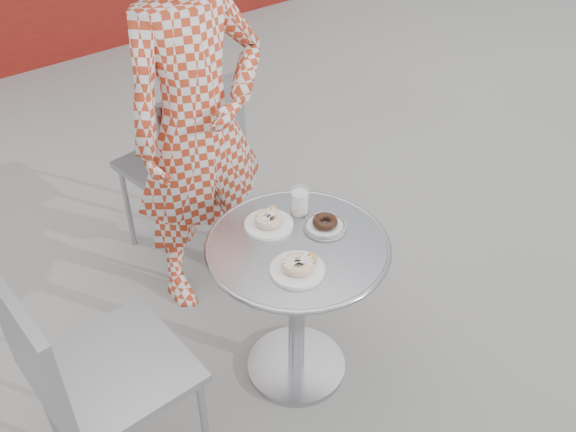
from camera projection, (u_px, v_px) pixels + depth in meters
ground at (288, 363)px, 2.79m from camera, size 60.00×60.00×0.00m
bistro_table at (297, 278)px, 2.45m from camera, size 0.69×0.69×0.70m
chair_far at (184, 199)px, 3.23m from camera, size 0.53×0.53×0.99m
chair_left at (119, 409)px, 2.25m from camera, size 0.49×0.48×0.99m
seated_person at (198, 125)px, 2.66m from camera, size 0.65×0.42×1.76m
plate_far at (269, 221)px, 2.42m from camera, size 0.19×0.19×0.05m
plate_near at (298, 267)px, 2.22m from camera, size 0.19×0.19×0.05m
plate_checker at (325, 224)px, 2.42m from camera, size 0.17×0.17×0.04m
milk_cup at (300, 202)px, 2.46m from camera, size 0.07×0.07×0.11m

